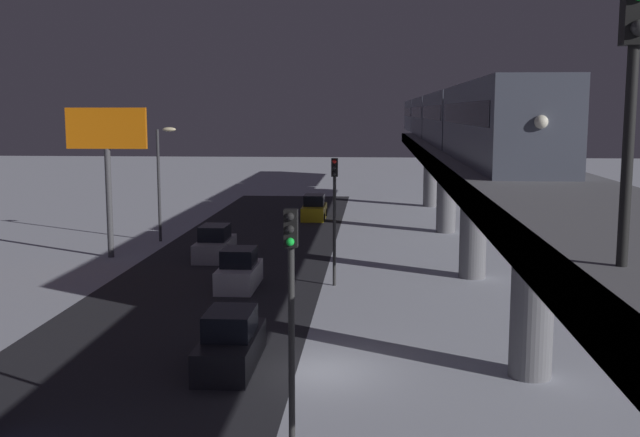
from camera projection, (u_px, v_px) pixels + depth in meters
name	position (u px, v px, depth m)	size (l,w,h in m)	color
ground_plane	(319.00, 371.00, 25.64)	(240.00, 240.00, 0.00)	silver
avenue_asphalt	(137.00, 366.00, 26.08)	(11.00, 105.99, 0.01)	#28282D
elevated_railway	(533.00, 208.00, 24.36)	(5.00, 105.99, 6.49)	slate
subway_train	(441.00, 117.00, 60.23)	(2.94, 74.07, 3.40)	#4C5160
rail_signal	(633.00, 73.00, 10.49)	(0.36, 0.41, 4.00)	black
sedan_yellow	(314.00, 209.00, 61.78)	(1.91, 4.64, 1.97)	gold
sedan_silver	(215.00, 245.00, 45.30)	(1.80, 4.69, 1.97)	#B2B2B7
sedan_white	(239.00, 272.00, 37.69)	(1.80, 4.07, 1.97)	silver
sedan_black_2	(231.00, 344.00, 26.01)	(1.80, 4.63, 1.97)	black
traffic_light_near	(291.00, 300.00, 18.21)	(0.32, 0.44, 6.40)	#2D2D2D
traffic_light_mid	(334.00, 203.00, 37.61)	(0.32, 0.44, 6.40)	#2D2D2D
commercial_billboard	(107.00, 143.00, 44.69)	(4.80, 0.36, 8.90)	#4C4C51
street_lamp_far	(162.00, 170.00, 50.53)	(1.35, 0.44, 7.65)	#38383D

